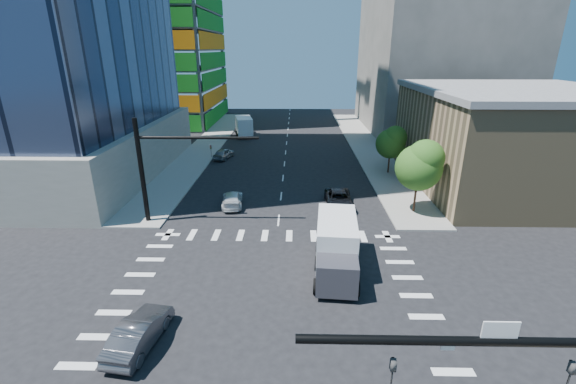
{
  "coord_description": "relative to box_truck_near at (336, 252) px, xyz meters",
  "views": [
    {
      "loc": [
        1.47,
        -19.2,
        14.33
      ],
      "look_at": [
        0.92,
        8.0,
        4.19
      ],
      "focal_mm": 24.0,
      "sensor_mm": 36.0,
      "label": 1
    }
  ],
  "objects": [
    {
      "name": "box_truck_near",
      "position": [
        0.0,
        0.0,
        0.0
      ],
      "size": [
        3.38,
        6.89,
        3.5
      ],
      "rotation": [
        0.0,
        0.0,
        -0.08
      ],
      "color": "black",
      "rests_on": "ground"
    },
    {
      "name": "car_sb_cross",
      "position": [
        -10.69,
        -7.06,
        -0.78
      ],
      "size": [
        2.28,
        4.86,
        1.54
      ],
      "primitive_type": "imported",
      "rotation": [
        0.0,
        0.0,
        3.0
      ],
      "color": "#4D4C51",
      "rests_on": "ground"
    },
    {
      "name": "car_sb_mid",
      "position": [
        -12.75,
        28.87,
        -0.82
      ],
      "size": [
        2.7,
        4.57,
        1.46
      ],
      "primitive_type": "imported",
      "rotation": [
        0.0,
        0.0,
        2.9
      ],
      "color": "gray",
      "rests_on": "ground"
    },
    {
      "name": "tree_north",
      "position": [
        8.67,
        22.33,
        2.44
      ],
      "size": [
        3.54,
        3.52,
        5.78
      ],
      "color": "#382316",
      "rests_on": "sidewalk_ne"
    },
    {
      "name": "bg_building_ne",
      "position": [
        22.75,
        51.43,
        12.45
      ],
      "size": [
        24.0,
        30.0,
        28.0
      ],
      "primitive_type": "cube",
      "color": "#5C5953",
      "rests_on": "ground"
    },
    {
      "name": "car_nb_far",
      "position": [
        1.42,
        11.74,
        -0.79
      ],
      "size": [
        2.52,
        5.45,
        1.51
      ],
      "primitive_type": "imported",
      "rotation": [
        0.0,
        0.0,
        -0.0
      ],
      "color": "black",
      "rests_on": "ground"
    },
    {
      "name": "box_truck_far",
      "position": [
        -11.89,
        44.0,
        -0.07
      ],
      "size": [
        4.06,
        6.82,
        3.35
      ],
      "rotation": [
        0.0,
        0.0,
        3.36
      ],
      "color": "black",
      "rests_on": "ground"
    },
    {
      "name": "commercial_building",
      "position": [
        20.75,
        18.43,
        3.76
      ],
      "size": [
        20.5,
        22.5,
        10.6
      ],
      "color": "#907953",
      "rests_on": "ground"
    },
    {
      "name": "tree_south",
      "position": [
        8.37,
        10.33,
        3.14
      ],
      "size": [
        4.16,
        4.16,
        6.82
      ],
      "color": "#382316",
      "rests_on": "sidewalk_ne"
    },
    {
      "name": "signal_mast_nw",
      "position": [
        -14.25,
        7.93,
        3.94
      ],
      "size": [
        10.2,
        0.4,
        9.0
      ],
      "color": "black",
      "rests_on": "sidewalk_nw"
    },
    {
      "name": "road_markings",
      "position": [
        -4.25,
        -3.57,
        -1.55
      ],
      "size": [
        20.0,
        20.0,
        0.01
      ],
      "primitive_type": "cube",
      "color": "silver",
      "rests_on": "ground"
    },
    {
      "name": "sidewalk_ne",
      "position": [
        8.25,
        36.43,
        -1.48
      ],
      "size": [
        5.0,
        60.0,
        0.15
      ],
      "primitive_type": "cube",
      "color": "gray",
      "rests_on": "ground"
    },
    {
      "name": "sidewalk_nw",
      "position": [
        -16.75,
        36.43,
        -1.48
      ],
      "size": [
        5.0,
        60.0,
        0.15
      ],
      "primitive_type": "cube",
      "color": "gray",
      "rests_on": "ground"
    },
    {
      "name": "car_sb_near",
      "position": [
        -8.9,
        11.83,
        -0.88
      ],
      "size": [
        2.35,
        4.77,
        1.33
      ],
      "primitive_type": "imported",
      "rotation": [
        0.0,
        0.0,
        3.25
      ],
      "color": "white",
      "rests_on": "ground"
    },
    {
      "name": "ground",
      "position": [
        -4.25,
        -3.57,
        -1.55
      ],
      "size": [
        160.0,
        160.0,
        0.0
      ],
      "primitive_type": "plane",
      "color": "black",
      "rests_on": "ground"
    }
  ]
}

